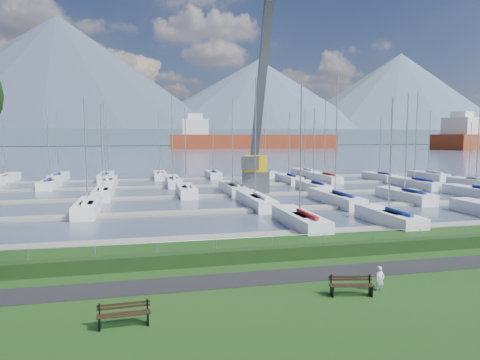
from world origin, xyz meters
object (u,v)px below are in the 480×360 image
object	(u,v)px
bench_right	(351,286)
crane	(257,146)
bench_left	(124,314)
person	(380,277)

from	to	relation	value
bench_right	crane	bearing A→B (deg)	92.69
bench_left	crane	distance (m)	38.58
person	crane	distance (m)	34.90
person	crane	xyz separation A→B (m)	(3.86, 34.36, 4.73)
bench_left	bench_right	distance (m)	9.01
bench_left	person	distance (m)	10.49
person	crane	world-z (taller)	crane
crane	bench_right	bearing A→B (deg)	-83.81
bench_right	crane	size ratio (longest dim) A/B	0.08
bench_left	bench_right	bearing A→B (deg)	3.17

